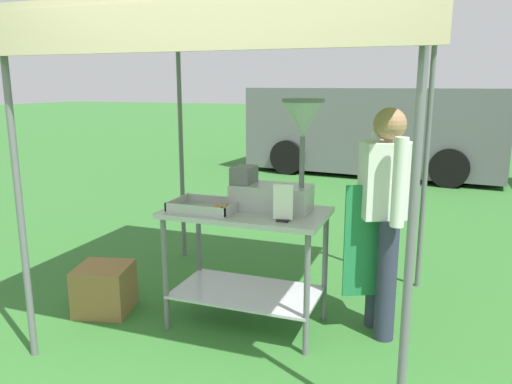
{
  "coord_description": "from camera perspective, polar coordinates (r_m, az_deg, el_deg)",
  "views": [
    {
      "loc": [
        1.03,
        -1.9,
        1.76
      ],
      "look_at": [
        -0.22,
        1.5,
        0.97
      ],
      "focal_mm": 34.91,
      "sensor_mm": 36.0,
      "label": 1
    }
  ],
  "objects": [
    {
      "name": "donut_tray",
      "position": [
        3.56,
        -5.83,
        -1.8
      ],
      "size": [
        0.46,
        0.34,
        0.07
      ],
      "color": "#B7B7BC",
      "rests_on": "donut_cart"
    },
    {
      "name": "vendor",
      "position": [
        3.54,
        14.46,
        -2.12
      ],
      "size": [
        0.46,
        0.52,
        1.61
      ],
      "color": "#2D3347",
      "rests_on": "ground"
    },
    {
      "name": "menu_sign",
      "position": [
        3.24,
        3.12,
        -1.59
      ],
      "size": [
        0.13,
        0.05,
        0.25
      ],
      "color": "black",
      "rests_on": "donut_cart"
    },
    {
      "name": "stall_canopy",
      "position": [
        3.55,
        -0.59,
        17.87
      ],
      "size": [
        2.53,
        2.29,
        2.19
      ],
      "color": "slate",
      "rests_on": "ground"
    },
    {
      "name": "donut_cart",
      "position": [
        3.62,
        -1.1,
        -5.82
      ],
      "size": [
        1.15,
        0.64,
        0.88
      ],
      "color": "#B7B7BC",
      "rests_on": "ground"
    },
    {
      "name": "donut_fryer",
      "position": [
        3.49,
        2.87,
        2.91
      ],
      "size": [
        0.64,
        0.29,
        0.79
      ],
      "color": "#B7B7BC",
      "rests_on": "donut_cart"
    },
    {
      "name": "ground_plane",
      "position": [
        8.16,
        12.46,
        -0.49
      ],
      "size": [
        70.0,
        70.0,
        0.0
      ],
      "primitive_type": "plane",
      "color": "#33702D"
    },
    {
      "name": "van_grey",
      "position": [
        10.34,
        13.47,
        7.02
      ],
      "size": [
        5.04,
        2.45,
        1.69
      ],
      "color": "slate",
      "rests_on": "ground"
    },
    {
      "name": "supply_crate",
      "position": [
        4.16,
        -16.97,
        -10.53
      ],
      "size": [
        0.49,
        0.48,
        0.37
      ],
      "color": "olive",
      "rests_on": "ground"
    }
  ]
}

